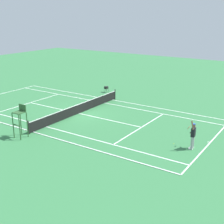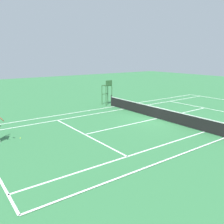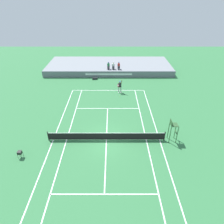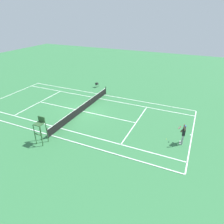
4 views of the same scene
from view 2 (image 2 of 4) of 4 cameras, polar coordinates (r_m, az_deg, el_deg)
name	(u,v)px [view 2 (image 2 of 4)]	position (r m, az deg, el deg)	size (l,w,h in m)	color
ground_plane	(157,119)	(18.83, 10.60, -1.61)	(80.00, 80.00, 0.00)	#337542
court	(157,119)	(18.82, 10.60, -1.58)	(11.08, 23.88, 0.03)	#337542
net	(157,112)	(18.70, 10.66, -0.07)	(11.98, 0.10, 1.07)	black
tennis_ball	(20,138)	(15.20, -21.05, -5.84)	(0.07, 0.07, 0.07)	#D1E533
umpire_chair	(107,89)	(23.43, -1.14, 5.46)	(0.77, 0.77, 2.44)	#2D562D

